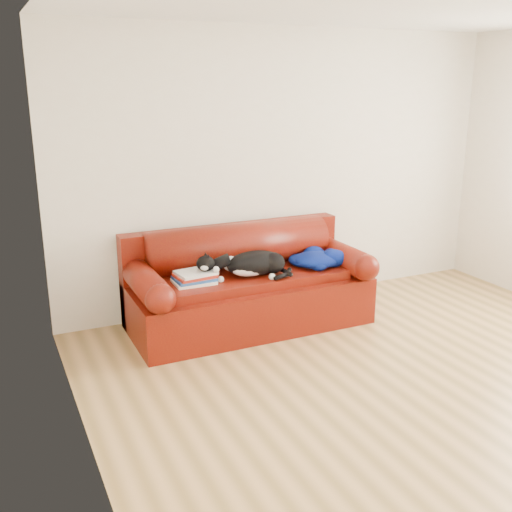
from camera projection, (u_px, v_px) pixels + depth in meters
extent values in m
plane|color=olive|center=(411.00, 384.00, 4.35)|extent=(4.50, 4.50, 0.00)
cube|color=beige|center=(285.00, 169.00, 5.72)|extent=(4.50, 0.02, 2.60)
cube|color=beige|center=(78.00, 246.00, 3.07)|extent=(0.02, 4.00, 2.60)
cube|color=#3F0206|center=(249.00, 303.00, 5.34)|extent=(2.10, 0.90, 0.42)
cube|color=#3F0206|center=(251.00, 279.00, 5.23)|extent=(1.66, 0.62, 0.10)
cylinder|color=black|center=(159.00, 356.00, 4.73)|extent=(0.06, 0.06, 0.05)
cylinder|color=black|center=(356.00, 318.00, 5.49)|extent=(0.06, 0.06, 0.05)
cylinder|color=black|center=(138.00, 326.00, 5.31)|extent=(0.06, 0.06, 0.05)
cylinder|color=black|center=(319.00, 295.00, 6.06)|extent=(0.06, 0.06, 0.05)
cube|color=#3F0206|center=(233.00, 269.00, 5.60)|extent=(2.10, 0.18, 0.85)
cylinder|color=#3F0206|center=(237.00, 245.00, 5.43)|extent=(1.70, 0.40, 0.40)
cylinder|color=#3F0206|center=(145.00, 282.00, 4.87)|extent=(0.24, 0.88, 0.24)
sphere|color=#3F0206|center=(160.00, 299.00, 4.49)|extent=(0.24, 0.24, 0.24)
cylinder|color=#3F0206|center=(339.00, 255.00, 5.63)|extent=(0.24, 0.88, 0.24)
sphere|color=#3F0206|center=(366.00, 268.00, 5.25)|extent=(0.24, 0.24, 0.24)
cube|color=silver|center=(195.00, 281.00, 4.97)|extent=(0.34, 0.26, 0.02)
cube|color=white|center=(195.00, 281.00, 4.97)|extent=(0.33, 0.25, 0.02)
cube|color=#1C4B99|center=(195.00, 278.00, 4.97)|extent=(0.33, 0.26, 0.02)
cube|color=white|center=(195.00, 278.00, 4.97)|extent=(0.32, 0.25, 0.02)
cube|color=#A02112|center=(195.00, 276.00, 4.96)|extent=(0.34, 0.27, 0.02)
cube|color=white|center=(195.00, 276.00, 4.96)|extent=(0.32, 0.25, 0.02)
cube|color=silver|center=(195.00, 273.00, 4.95)|extent=(0.34, 0.27, 0.02)
cube|color=white|center=(195.00, 273.00, 4.95)|extent=(0.32, 0.26, 0.02)
ellipsoid|color=black|center=(255.00, 263.00, 5.15)|extent=(0.59, 0.47, 0.21)
ellipsoid|color=silver|center=(252.00, 270.00, 5.10)|extent=(0.39, 0.30, 0.13)
ellipsoid|color=silver|center=(231.00, 264.00, 5.11)|extent=(0.19, 0.18, 0.13)
ellipsoid|color=black|center=(273.00, 265.00, 5.16)|extent=(0.28, 0.28, 0.18)
ellipsoid|color=black|center=(215.00, 256.00, 5.13)|extent=(0.20, 0.19, 0.13)
ellipsoid|color=silver|center=(215.00, 259.00, 5.09)|extent=(0.09, 0.09, 0.05)
sphere|color=#BF7272|center=(213.00, 259.00, 5.07)|extent=(0.02, 0.02, 0.02)
cone|color=black|center=(217.00, 250.00, 5.08)|extent=(0.07, 0.07, 0.06)
cone|color=black|center=(218.00, 248.00, 5.14)|extent=(0.07, 0.07, 0.06)
cylinder|color=black|center=(286.00, 272.00, 5.15)|extent=(0.04, 0.18, 0.05)
sphere|color=silver|center=(226.00, 274.00, 5.12)|extent=(0.05, 0.05, 0.05)
sphere|color=silver|center=(272.00, 277.00, 5.05)|extent=(0.05, 0.05, 0.05)
ellipsoid|color=#040249|center=(317.00, 259.00, 5.40)|extent=(0.41, 0.37, 0.14)
ellipsoid|color=#040249|center=(333.00, 257.00, 5.42)|extent=(0.26, 0.22, 0.16)
ellipsoid|color=#040249|center=(303.00, 260.00, 5.43)|extent=(0.25, 0.29, 0.10)
ellipsoid|color=#040249|center=(314.00, 254.00, 5.53)|extent=(0.22, 0.17, 0.16)
ellipsoid|color=#040249|center=(318.00, 264.00, 5.30)|extent=(0.16, 0.17, 0.10)
ellipsoid|color=silver|center=(328.00, 258.00, 5.37)|extent=(0.19, 0.06, 0.04)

